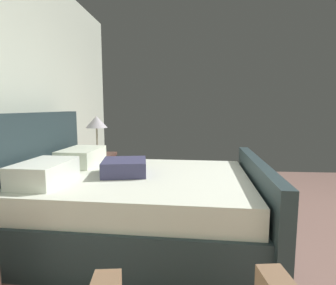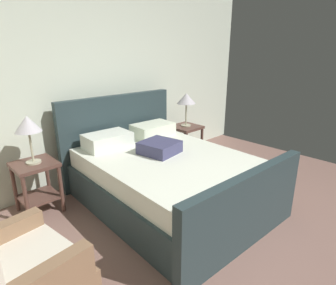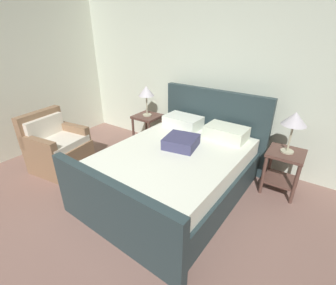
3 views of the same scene
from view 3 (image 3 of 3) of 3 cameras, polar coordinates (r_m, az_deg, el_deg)
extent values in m
cube|color=silver|center=(3.88, 13.18, 16.25)|extent=(5.77, 0.12, 2.85)
cube|color=#2A3A3D|center=(3.22, 1.50, -8.69)|extent=(1.69, 2.10, 0.40)
cube|color=#2A3A3D|center=(3.86, 10.78, 3.65)|extent=(1.72, 0.17, 1.20)
cube|color=#2A3A3D|center=(2.49, -13.36, -16.12)|extent=(1.72, 0.17, 0.77)
cube|color=white|center=(3.06, 1.57, -3.90)|extent=(1.60, 2.04, 0.22)
cube|color=white|center=(3.71, 3.63, 5.00)|extent=(0.57, 0.38, 0.18)
cube|color=white|center=(3.40, 13.83, 2.30)|extent=(0.57, 0.38, 0.18)
cube|color=#3F3E64|center=(3.09, 3.18, 0.16)|extent=(0.46, 0.46, 0.14)
cube|color=brown|center=(3.39, 26.60, -2.33)|extent=(0.44, 0.44, 0.04)
cube|color=brown|center=(3.58, 25.35, -7.99)|extent=(0.40, 0.40, 0.02)
cylinder|color=brown|center=(3.39, 21.93, -7.30)|extent=(0.04, 0.04, 0.56)
cylinder|color=brown|center=(3.36, 28.21, -8.95)|extent=(0.04, 0.04, 0.56)
cylinder|color=brown|center=(3.72, 23.35, -4.53)|extent=(0.04, 0.04, 0.56)
cylinder|color=brown|center=(3.69, 29.06, -6.01)|extent=(0.04, 0.04, 0.56)
cylinder|color=#B7B293|center=(3.38, 26.70, -1.88)|extent=(0.16, 0.16, 0.02)
cylinder|color=#B7B293|center=(3.31, 27.33, 0.95)|extent=(0.02, 0.02, 0.35)
cone|color=silver|center=(3.22, 28.24, 5.09)|extent=(0.30, 0.30, 0.16)
cube|color=brown|center=(4.34, -5.01, 6.27)|extent=(0.44, 0.44, 0.04)
cube|color=brown|center=(4.49, -4.82, 1.45)|extent=(0.40, 0.40, 0.02)
cylinder|color=brown|center=(4.44, -8.32, 2.35)|extent=(0.04, 0.04, 0.56)
cylinder|color=brown|center=(4.21, -4.45, 1.21)|extent=(0.04, 0.04, 0.56)
cylinder|color=brown|center=(4.70, -5.24, 3.89)|extent=(0.04, 0.04, 0.56)
cylinder|color=brown|center=(4.48, -1.45, 2.89)|extent=(0.04, 0.04, 0.56)
cylinder|color=#B7B293|center=(4.33, -5.03, 6.64)|extent=(0.16, 0.16, 0.02)
cylinder|color=#B7B293|center=(4.28, -5.12, 8.91)|extent=(0.02, 0.02, 0.34)
cone|color=silver|center=(4.21, -5.26, 12.26)|extent=(0.27, 0.27, 0.18)
cube|color=#8B684B|center=(4.09, -24.36, -3.06)|extent=(0.81, 0.81, 0.42)
cube|color=silver|center=(3.98, -25.03, 0.23)|extent=(0.74, 0.74, 0.10)
cube|color=#8B684B|center=(4.15, -28.26, 3.42)|extent=(0.21, 0.73, 0.48)
cube|color=silver|center=(4.08, -27.43, 2.92)|extent=(0.18, 0.62, 0.36)
cube|color=#8B684B|center=(3.79, -28.69, -0.77)|extent=(0.66, 0.18, 0.22)
cube|color=#8B684B|center=(4.13, -21.97, 2.64)|extent=(0.66, 0.18, 0.22)
camera|label=1|loc=(4.34, -31.16, 11.92)|focal=28.93mm
camera|label=2|loc=(3.54, -56.68, 11.13)|focal=30.39mm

